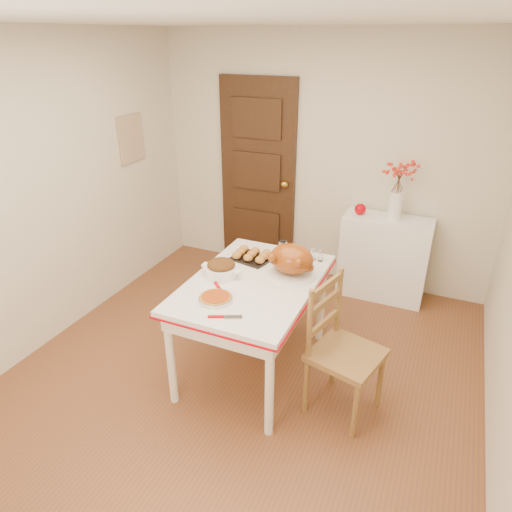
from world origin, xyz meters
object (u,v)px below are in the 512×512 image
at_px(sideboard, 384,258).
at_px(pumpkin_pie, 216,298).
at_px(turkey_platter, 291,260).
at_px(kitchen_table, 253,326).
at_px(chair_oak, 347,352).

bearing_deg(sideboard, pumpkin_pie, -113.53).
xyz_separation_m(sideboard, pumpkin_pie, (-0.84, -1.93, 0.40)).
bearing_deg(turkey_platter, pumpkin_pie, -105.91).
bearing_deg(kitchen_table, chair_oak, -12.07).
xyz_separation_m(chair_oak, pumpkin_pie, (-0.88, -0.20, 0.32)).
distance_m(sideboard, pumpkin_pie, 2.14).
relative_size(sideboard, kitchen_table, 0.63).
height_order(chair_oak, pumpkin_pie, chair_oak).
bearing_deg(turkey_platter, sideboard, 86.26).
bearing_deg(sideboard, turkey_platter, -109.79).
xyz_separation_m(sideboard, turkey_platter, (-0.50, -1.38, 0.50)).
bearing_deg(kitchen_table, pumpkin_pie, -108.48).
bearing_deg(chair_oak, pumpkin_pie, 117.00).
xyz_separation_m(turkey_platter, pumpkin_pie, (-0.34, -0.55, -0.10)).
bearing_deg(chair_oak, sideboard, 15.97).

